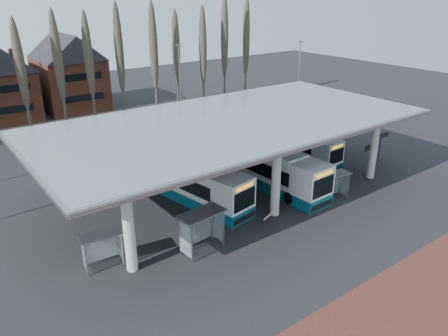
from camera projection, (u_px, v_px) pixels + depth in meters
ground at (297, 227)px, 32.02m from camera, size 140.00×140.00×0.00m
station_canopy at (232, 127)px, 35.78m from camera, size 32.00×16.00×6.34m
poplar_row at (107, 54)px, 53.13m from camera, size 45.10×1.10×14.50m
lamp_post_b at (180, 86)px, 52.56m from camera, size 0.80×0.16×10.17m
lamp_post_c at (298, 80)px, 55.83m from camera, size 0.80×0.16×10.17m
bus_1 at (188, 179)px, 36.05m from camera, size 4.70×12.64×3.44m
bus_2 at (265, 166)px, 38.64m from camera, size 3.22×13.02×3.59m
bus_3 at (290, 144)px, 44.75m from camera, size 3.12×11.39×3.13m
shelter_0 at (101, 242)px, 26.93m from camera, size 2.73×1.66×2.38m
shelter_1 at (200, 222)px, 28.47m from camera, size 3.23×1.83×2.88m
shelter_2 at (333, 180)px, 35.59m from camera, size 2.73×1.67×2.38m
info_sign_0 at (371, 149)px, 39.70m from camera, size 2.16×0.45×3.22m
info_sign_1 at (381, 138)px, 43.40m from camera, size 1.96×0.30×2.92m
barrier at (269, 215)px, 32.18m from camera, size 1.91×0.90×1.00m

